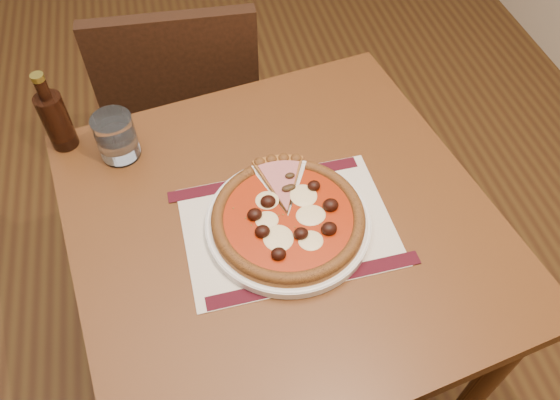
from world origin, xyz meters
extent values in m
cube|color=brown|center=(0.93, -0.94, 0.73)|extent=(0.91, 0.91, 0.04)
cylinder|color=brown|center=(1.33, -1.23, 0.35)|extent=(0.05, 0.05, 0.71)
cylinder|color=brown|center=(0.53, -0.64, 0.35)|extent=(0.05, 0.05, 0.71)
cylinder|color=brown|center=(1.22, -0.54, 0.35)|extent=(0.05, 0.05, 0.71)
cube|color=black|center=(0.79, -0.22, 0.43)|extent=(0.44, 0.44, 0.04)
cylinder|color=black|center=(0.98, -0.05, 0.20)|extent=(0.04, 0.04, 0.41)
cylinder|color=black|center=(0.62, -0.03, 0.20)|extent=(0.04, 0.04, 0.41)
cylinder|color=black|center=(0.96, -0.41, 0.20)|extent=(0.04, 0.04, 0.41)
cylinder|color=black|center=(0.60, -0.39, 0.20)|extent=(0.04, 0.04, 0.41)
cube|color=black|center=(0.78, -0.41, 0.66)|extent=(0.42, 0.07, 0.44)
cube|color=beige|center=(0.93, -0.96, 0.75)|extent=(0.40, 0.29, 0.00)
cylinder|color=white|center=(0.93, -0.96, 0.76)|extent=(0.31, 0.31, 0.02)
cylinder|color=#A67028|center=(0.93, -0.96, 0.78)|extent=(0.29, 0.29, 0.01)
torus|color=brown|center=(0.93, -0.96, 0.78)|extent=(0.29, 0.29, 0.02)
cylinder|color=maroon|center=(0.93, -0.96, 0.78)|extent=(0.25, 0.25, 0.00)
ellipsoid|color=#FFEAAB|center=(0.90, -0.92, 0.79)|extent=(0.05, 0.04, 0.01)
ellipsoid|color=#FFEAAB|center=(0.85, -0.96, 0.79)|extent=(0.05, 0.04, 0.01)
ellipsoid|color=#FFEAAB|center=(0.90, -1.00, 0.79)|extent=(0.05, 0.04, 0.01)
ellipsoid|color=#FFEAAB|center=(0.96, -1.03, 0.79)|extent=(0.05, 0.04, 0.01)
ellipsoid|color=#FFEAAB|center=(0.98, -0.97, 0.79)|extent=(0.05, 0.04, 0.01)
ellipsoid|color=#FFEAAB|center=(0.99, -0.90, 0.79)|extent=(0.05, 0.04, 0.01)
ellipsoid|color=black|center=(0.90, -0.91, 0.80)|extent=(0.03, 0.03, 0.02)
ellipsoid|color=black|center=(0.84, -0.94, 0.80)|extent=(0.03, 0.03, 0.02)
ellipsoid|color=black|center=(0.88, -0.99, 0.80)|extent=(0.03, 0.03, 0.02)
ellipsoid|color=black|center=(0.89, -1.04, 0.80)|extent=(0.03, 0.03, 0.02)
ellipsoid|color=black|center=(0.95, -1.02, 0.80)|extent=(0.03, 0.03, 0.02)
ellipsoid|color=black|center=(1.00, -1.01, 0.80)|extent=(0.03, 0.03, 0.02)
ellipsoid|color=black|center=(0.99, -0.96, 0.80)|extent=(0.03, 0.03, 0.02)
ellipsoid|color=black|center=(1.00, -0.90, 0.80)|extent=(0.03, 0.03, 0.02)
ellipsoid|color=#352313|center=(0.95, -0.90, 0.79)|extent=(0.02, 0.01, 0.01)
ellipsoid|color=#352313|center=(0.94, -0.86, 0.79)|extent=(0.02, 0.01, 0.01)
ellipsoid|color=#352313|center=(0.93, -0.90, 0.79)|extent=(0.02, 0.01, 0.01)
cylinder|color=white|center=(0.63, -0.69, 0.80)|extent=(0.09, 0.09, 0.10)
cylinder|color=black|center=(0.52, -0.63, 0.81)|extent=(0.06, 0.06, 0.13)
cylinder|color=black|center=(0.52, -0.63, 0.90)|extent=(0.02, 0.02, 0.06)
cylinder|color=olive|center=(0.52, -0.63, 0.93)|extent=(0.03, 0.03, 0.01)
camera|label=1|loc=(0.78, -1.55, 1.60)|focal=35.00mm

